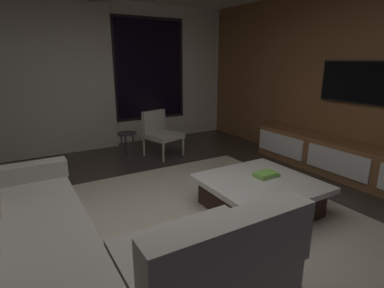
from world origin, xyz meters
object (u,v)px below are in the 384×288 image
object	(u,v)px
accent_chair_near_window	(160,131)
media_console	(349,162)
book_stack_on_coffee_table	(266,175)
mounted_tv	(354,82)
coffee_table	(260,195)
side_stool	(127,137)
sectional_couch	(72,255)

from	to	relation	value
accent_chair_near_window	media_console	bearing A→B (deg)	-53.57
book_stack_on_coffee_table	mounted_tv	size ratio (longest dim) A/B	0.28
book_stack_on_coffee_table	accent_chair_near_window	world-z (taller)	accent_chair_near_window
coffee_table	book_stack_on_coffee_table	bearing A→B (deg)	23.09
accent_chair_near_window	side_stool	size ratio (longest dim) A/B	1.70
sectional_couch	media_console	xyz separation A→B (m)	(3.75, 0.27, -0.04)
book_stack_on_coffee_table	side_stool	size ratio (longest dim) A/B	0.60
media_console	mounted_tv	world-z (taller)	mounted_tv
side_stool	mounted_tv	size ratio (longest dim) A/B	0.46
accent_chair_near_window	media_console	world-z (taller)	accent_chair_near_window
coffee_table	media_console	bearing A→B (deg)	1.82
coffee_table	book_stack_on_coffee_table	distance (m)	0.25
coffee_table	accent_chair_near_window	bearing A→B (deg)	91.59
mounted_tv	coffee_table	bearing A→B (deg)	-172.45
coffee_table	media_console	world-z (taller)	media_console
media_console	accent_chair_near_window	bearing A→B (deg)	126.43
coffee_table	accent_chair_near_window	xyz separation A→B (m)	(-0.07, 2.48, 0.25)
accent_chair_near_window	media_console	xyz separation A→B (m)	(1.79, -2.43, -0.18)
book_stack_on_coffee_table	mounted_tv	world-z (taller)	mounted_tv
sectional_couch	coffee_table	xyz separation A→B (m)	(2.03, 0.22, -0.10)
sectional_couch	coffee_table	distance (m)	2.04
media_console	mounted_tv	bearing A→B (deg)	47.53
sectional_couch	accent_chair_near_window	world-z (taller)	sectional_couch
coffee_table	accent_chair_near_window	size ratio (longest dim) A/B	1.49
accent_chair_near_window	media_console	size ratio (longest dim) A/B	0.25
side_stool	media_console	xyz separation A→B (m)	(2.37, -2.51, -0.12)
book_stack_on_coffee_table	media_console	bearing A→B (deg)	-0.10
coffee_table	side_stool	distance (m)	2.65
coffee_table	book_stack_on_coffee_table	size ratio (longest dim) A/B	4.20
media_console	mounted_tv	distance (m)	1.13
sectional_couch	media_console	bearing A→B (deg)	4.12
accent_chair_near_window	coffee_table	bearing A→B (deg)	-88.41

